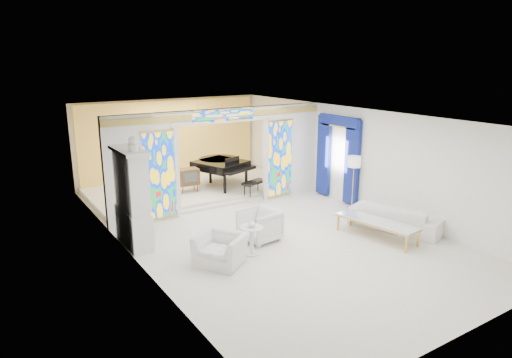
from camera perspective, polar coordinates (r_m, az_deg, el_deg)
floor at (r=12.40m, az=0.38°, el=-5.95°), size 12.00×12.00×0.00m
ceiling at (r=11.68m, az=0.40°, el=7.95°), size 7.00×12.00×0.02m
wall_back at (r=17.19m, az=-10.64°, el=4.84°), size 7.00×0.02×3.00m
wall_front at (r=7.89m, az=25.19°, el=-8.17°), size 7.00×0.02×3.00m
wall_left at (r=10.52m, az=-15.80°, el=-1.73°), size 0.02×12.00×3.00m
wall_right at (r=14.12m, az=12.39°, el=2.63°), size 0.02×12.00×3.00m
partition_wall at (r=13.59m, az=-4.21°, el=3.13°), size 7.00×0.22×3.00m
stained_glass_left at (r=12.75m, az=-11.98°, el=0.44°), size 0.90×0.04×2.40m
stained_glass_right at (r=14.63m, az=3.01°, el=2.57°), size 0.90×0.04×2.40m
stained_glass_transom at (r=13.31m, az=-4.09°, el=7.97°), size 2.00×0.04×0.34m
alcove_platform at (r=15.79m, az=-7.77°, el=-1.16°), size 6.80×3.80×0.18m
gold_curtain_back at (r=17.08m, az=-10.48°, el=4.79°), size 6.70×0.10×2.90m
chandelier at (r=15.30m, az=-7.24°, el=7.76°), size 0.48×0.48×0.30m
blue_drapes at (r=14.53m, az=10.18°, el=3.39°), size 0.14×1.85×2.65m
china_cabinet at (r=11.24m, az=-15.22°, el=-2.40°), size 0.56×1.46×2.72m
armchair_left at (r=10.16m, az=-4.48°, el=-8.77°), size 1.33×1.36×0.67m
armchair_right at (r=11.34m, az=0.45°, el=-5.80°), size 0.99×0.97×0.81m
sofa at (r=12.65m, az=17.11°, el=-4.52°), size 1.64×2.56×0.70m
side_table at (r=10.55m, az=-0.53°, el=-7.19°), size 0.70×0.70×0.67m
vase at (r=10.43m, az=-0.53°, el=-5.53°), size 0.21×0.21×0.18m
coffee_table at (r=11.86m, az=14.87°, el=-5.23°), size 1.00×2.19×0.47m
floor_lamp at (r=13.78m, az=12.16°, el=1.82°), size 0.51×0.51×1.62m
grand_piano at (r=15.59m, az=-4.37°, el=1.84°), size 1.97×3.00×1.08m
tv_console at (r=14.99m, az=-8.48°, el=0.27°), size 0.69×0.49×0.77m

